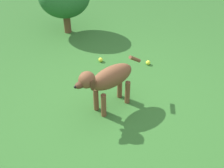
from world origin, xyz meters
The scene contains 4 objects.
ground centered at (0.00, 0.00, 0.00)m, with size 14.00×14.00×0.00m, color #2D6026.
dog centered at (-0.03, 0.05, 0.41)m, with size 0.87×0.43×0.62m.
tennis_ball_0 centered at (0.17, 1.07, 0.03)m, with size 0.07×0.07×0.07m, color #D0DA36.
tennis_ball_1 centered at (0.81, 0.77, 0.03)m, with size 0.07×0.07×0.07m, color yellow.
Camera 1 is at (-0.73, -2.17, 2.08)m, focal length 42.11 mm.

